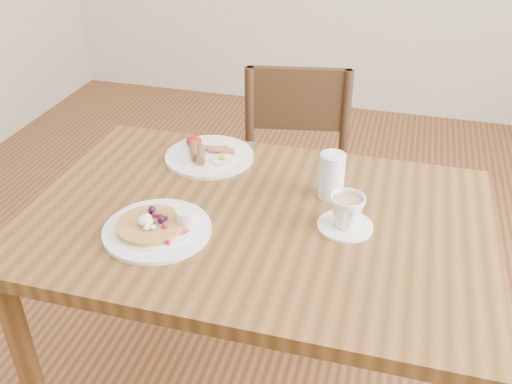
% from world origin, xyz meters
% --- Properties ---
extents(dining_table, '(1.20, 0.80, 0.75)m').
position_xyz_m(dining_table, '(0.00, 0.00, 0.65)').
color(dining_table, brown).
rests_on(dining_table, ground).
extents(chair_far, '(0.49, 0.49, 0.88)m').
position_xyz_m(chair_far, '(-0.02, 0.63, 0.49)').
color(chair_far, '#351F13').
rests_on(chair_far, ground).
extents(pancake_plate, '(0.27, 0.27, 0.06)m').
position_xyz_m(pancake_plate, '(-0.21, -0.14, 0.76)').
color(pancake_plate, white).
rests_on(pancake_plate, dining_table).
extents(breakfast_plate, '(0.27, 0.27, 0.04)m').
position_xyz_m(breakfast_plate, '(-0.22, 0.26, 0.76)').
color(breakfast_plate, white).
rests_on(breakfast_plate, dining_table).
extents(teacup_saucer, '(0.14, 0.14, 0.09)m').
position_xyz_m(teacup_saucer, '(0.23, 0.01, 0.79)').
color(teacup_saucer, white).
rests_on(teacup_saucer, dining_table).
extents(water_glass, '(0.07, 0.07, 0.13)m').
position_xyz_m(water_glass, '(0.17, 0.14, 0.81)').
color(water_glass, silver).
rests_on(water_glass, dining_table).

